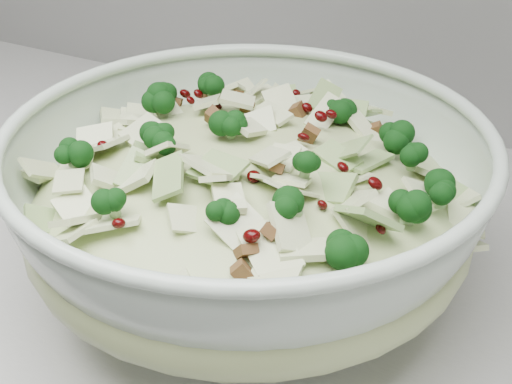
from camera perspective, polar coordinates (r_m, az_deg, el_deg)
mixing_bowl at (r=0.58m, az=-0.61°, el=-1.45°), size 0.48×0.48×0.15m
salad at (r=0.56m, az=-0.63°, el=0.67°), size 0.50×0.50×0.15m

